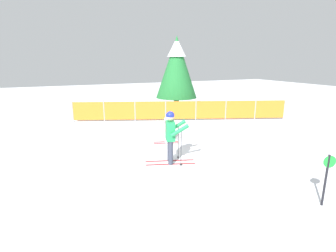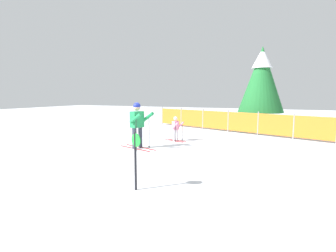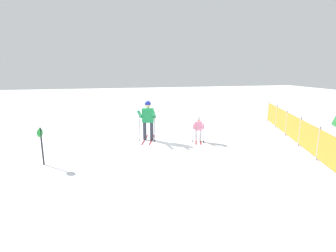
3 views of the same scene
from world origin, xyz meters
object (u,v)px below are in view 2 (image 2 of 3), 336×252
(skier_child, at_px, (176,127))
(conifer_far, at_px, (262,78))
(skier_adult, at_px, (138,121))
(safety_fence, at_px, (242,122))
(trail_marker, at_px, (136,154))

(skier_child, xyz_separation_m, conifer_far, (2.98, 5.45, 2.28))
(skier_adult, height_order, skier_child, skier_adult)
(safety_fence, relative_size, trail_marker, 9.00)
(conifer_far, bearing_deg, safety_fence, -108.45)
(skier_adult, xyz_separation_m, trail_marker, (2.16, -3.74, -0.26))
(skier_child, height_order, trail_marker, trail_marker)
(skier_adult, xyz_separation_m, safety_fence, (3.01, 5.44, -0.44))
(trail_marker, bearing_deg, conifer_far, 82.26)
(skier_adult, relative_size, safety_fence, 0.15)
(conifer_far, height_order, trail_marker, conifer_far)
(skier_child, relative_size, trail_marker, 0.86)
(conifer_far, relative_size, trail_marker, 3.81)
(skier_adult, xyz_separation_m, skier_child, (0.70, 2.02, -0.41))
(skier_adult, bearing_deg, trail_marker, -42.37)
(skier_adult, relative_size, trail_marker, 1.39)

